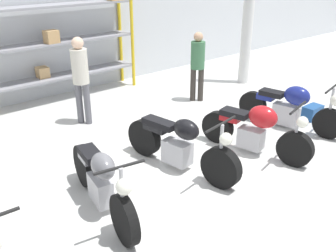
% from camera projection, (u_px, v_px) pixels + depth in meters
% --- Properties ---
extents(ground_plane, '(30.00, 30.00, 0.00)m').
position_uv_depth(ground_plane, '(185.00, 175.00, 5.79)').
color(ground_plane, silver).
extents(back_wall, '(30.00, 0.08, 3.60)m').
position_uv_depth(back_wall, '(41.00, 20.00, 8.46)').
color(back_wall, silver).
rests_on(back_wall, ground_plane).
extents(shelving_rack, '(3.81, 0.63, 2.63)m').
position_uv_depth(shelving_rack, '(63.00, 38.00, 8.54)').
color(shelving_rack, gold).
rests_on(shelving_rack, ground_plane).
extents(support_pillar, '(0.28, 0.28, 3.60)m').
position_uv_depth(support_pillar, '(248.00, 14.00, 9.46)').
color(support_pillar, silver).
rests_on(support_pillar, ground_plane).
extents(motorcycle_grey, '(0.65, 2.05, 1.00)m').
position_uv_depth(motorcycle_grey, '(102.00, 181.00, 4.81)').
color(motorcycle_grey, black).
rests_on(motorcycle_grey, ground_plane).
extents(motorcycle_black, '(0.73, 2.16, 1.00)m').
position_uv_depth(motorcycle_black, '(180.00, 145.00, 5.81)').
color(motorcycle_black, black).
rests_on(motorcycle_black, ground_plane).
extents(motorcycle_red, '(0.76, 1.99, 1.00)m').
position_uv_depth(motorcycle_red, '(255.00, 129.00, 6.29)').
color(motorcycle_red, black).
rests_on(motorcycle_red, ground_plane).
extents(motorcycle_blue, '(0.77, 2.10, 0.99)m').
position_uv_depth(motorcycle_blue, '(290.00, 107.00, 7.27)').
color(motorcycle_blue, black).
rests_on(motorcycle_blue, ground_plane).
extents(person_browsing, '(0.45, 0.45, 1.60)m').
position_uv_depth(person_browsing, '(198.00, 62.00, 8.50)').
color(person_browsing, '#38332D').
rests_on(person_browsing, ground_plane).
extents(person_near_rack, '(0.44, 0.44, 1.74)m').
position_uv_depth(person_near_rack, '(80.00, 74.00, 7.24)').
color(person_near_rack, '#595960').
rests_on(person_near_rack, ground_plane).
extents(toolbox, '(0.44, 0.26, 0.28)m').
position_uv_depth(toolbox, '(312.00, 112.00, 7.80)').
color(toolbox, '#1E4C8C').
rests_on(toolbox, ground_plane).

